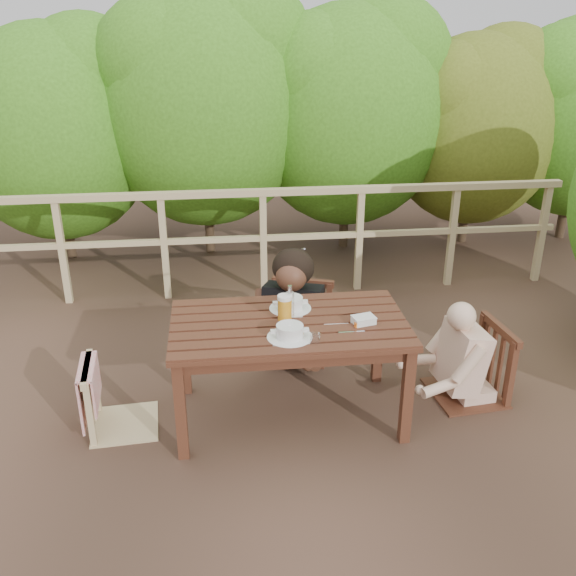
{
  "coord_description": "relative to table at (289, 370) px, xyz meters",
  "views": [
    {
      "loc": [
        -0.42,
        -3.53,
        2.48
      ],
      "look_at": [
        0.0,
        0.05,
        0.9
      ],
      "focal_mm": 39.79,
      "sensor_mm": 36.0,
      "label": 1
    }
  ],
  "objects": [
    {
      "name": "diner_right",
      "position": [
        1.28,
        0.1,
        0.25
      ],
      "size": [
        0.63,
        0.53,
        1.18
      ],
      "primitive_type": null,
      "rotation": [
        0.0,
        0.0,
        1.67
      ],
      "color": "#DBAF96",
      "rests_on": "ground"
    },
    {
      "name": "bread_roll",
      "position": [
        0.0,
        -0.2,
        0.38
      ],
      "size": [
        0.13,
        0.1,
        0.08
      ],
      "primitive_type": "ellipsoid",
      "color": "#AC813D",
      "rests_on": "table"
    },
    {
      "name": "table",
      "position": [
        0.0,
        0.0,
        0.0
      ],
      "size": [
        1.47,
        0.83,
        0.68
      ],
      "primitive_type": "cube",
      "color": "#402114",
      "rests_on": "ground"
    },
    {
      "name": "ground",
      "position": [
        0.0,
        0.0,
        -0.34
      ],
      "size": [
        60.0,
        60.0,
        0.0
      ],
      "primitive_type": "plane",
      "color": "#523729",
      "rests_on": "ground"
    },
    {
      "name": "railing",
      "position": [
        0.0,
        2.0,
        0.16
      ],
      "size": [
        5.6,
        0.1,
        1.01
      ],
      "primitive_type": "cube",
      "color": "tan",
      "rests_on": "ground"
    },
    {
      "name": "chair_far",
      "position": [
        0.17,
        0.85,
        0.16
      ],
      "size": [
        0.63,
        0.63,
        1.0
      ],
      "primitive_type": "cube",
      "rotation": [
        0.0,
        0.0,
        -0.32
      ],
      "color": "#402114",
      "rests_on": "ground"
    },
    {
      "name": "hedge_row",
      "position": [
        0.4,
        3.2,
        1.56
      ],
      "size": [
        6.6,
        1.6,
        3.8
      ],
      "primitive_type": null,
      "color": "#366C17",
      "rests_on": "ground"
    },
    {
      "name": "woman",
      "position": [
        0.17,
        0.87,
        0.35
      ],
      "size": [
        0.74,
        0.83,
        1.38
      ],
      "primitive_type": null,
      "rotation": [
        0.0,
        0.0,
        2.82
      ],
      "color": "black",
      "rests_on": "ground"
    },
    {
      "name": "soup_near",
      "position": [
        -0.02,
        -0.2,
        0.39
      ],
      "size": [
        0.27,
        0.27,
        0.09
      ],
      "primitive_type": "cylinder",
      "color": "white",
      "rests_on": "table"
    },
    {
      "name": "butter_tub",
      "position": [
        0.46,
        -0.08,
        0.37
      ],
      "size": [
        0.16,
        0.13,
        0.06
      ],
      "primitive_type": "cube",
      "rotation": [
        0.0,
        0.0,
        0.23
      ],
      "color": "white",
      "rests_on": "table"
    },
    {
      "name": "soup_far",
      "position": [
        0.03,
        0.19,
        0.39
      ],
      "size": [
        0.27,
        0.27,
        0.09
      ],
      "primitive_type": "cylinder",
      "color": "silver",
      "rests_on": "table"
    },
    {
      "name": "chair_left",
      "position": [
        -1.07,
        0.01,
        0.1
      ],
      "size": [
        0.47,
        0.47,
        0.88
      ],
      "primitive_type": "cube",
      "rotation": [
        0.0,
        0.0,
        1.65
      ],
      "color": "tan",
      "rests_on": "ground"
    },
    {
      "name": "bottle",
      "position": [
        0.01,
        0.06,
        0.45
      ],
      "size": [
        0.06,
        0.06,
        0.23
      ],
      "primitive_type": "cylinder",
      "color": "white",
      "rests_on": "table"
    },
    {
      "name": "tumbler",
      "position": [
        0.12,
        -0.28,
        0.37
      ],
      "size": [
        0.06,
        0.06,
        0.07
      ],
      "primitive_type": "cylinder",
      "color": "silver",
      "rests_on": "table"
    },
    {
      "name": "beer_glass",
      "position": [
        -0.02,
        0.03,
        0.43
      ],
      "size": [
        0.09,
        0.09,
        0.18
      ],
      "primitive_type": "cylinder",
      "color": "gold",
      "rests_on": "table"
    },
    {
      "name": "chair_right",
      "position": [
        1.25,
        0.1,
        0.15
      ],
      "size": [
        0.53,
        0.53,
        0.97
      ],
      "primitive_type": "cube",
      "rotation": [
        0.0,
        0.0,
        -1.47
      ],
      "color": "#402114",
      "rests_on": "ground"
    }
  ]
}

